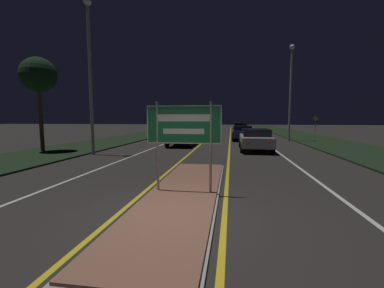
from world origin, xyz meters
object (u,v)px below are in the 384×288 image
Objects in this scene: highway_sign at (184,129)px; car_receding_1 at (242,132)px; car_approaching_0 at (182,135)px; streetlight_left_near at (90,62)px; car_approaching_2 at (205,127)px; car_receding_2 at (240,128)px; warning_sign at (315,124)px; car_receding_0 at (255,139)px; car_approaching_1 at (196,129)px; streetlight_right_near at (291,83)px.

highway_sign reaches higher than car_receding_1.
highway_sign is 0.58× the size of car_approaching_0.
car_approaching_2 is at bearing 80.75° from streetlight_left_near.
warning_sign is (7.55, -7.16, 0.68)m from car_receding_2.
car_approaching_0 reaches higher than car_receding_0.
highway_sign reaches higher than car_approaching_0.
car_receding_2 is 1.17× the size of car_approaching_1.
streetlight_right_near is 2.12× the size of car_approaching_1.
warning_sign is at bearing -43.50° from car_receding_2.
car_receding_1 is at bearing 174.58° from streetlight_right_near.
car_receding_1 is at bearing 82.71° from highway_sign.
highway_sign reaches higher than car_approaching_1.
streetlight_right_near is (13.22, 10.95, 0.02)m from streetlight_left_near.
streetlight_right_near reaches higher than car_approaching_0.
car_receding_0 is at bearing 20.20° from streetlight_left_near.
car_receding_2 is at bearing 89.16° from car_receding_1.
highway_sign is at bearing -110.17° from streetlight_right_near.
streetlight_right_near is 3.76× the size of warning_sign.
car_approaching_0 is at bearing 158.31° from car_receding_0.
car_approaching_2 is (0.11, 8.95, -0.06)m from car_approaching_1.
car_approaching_0 is (-4.83, -5.72, 0.04)m from car_receding_1.
streetlight_right_near is 1.80× the size of car_receding_0.
streetlight_right_near is at bearing 69.83° from highway_sign.
car_approaching_0 is (-9.05, -5.32, -4.47)m from streetlight_right_near.
highway_sign is at bearing -82.94° from car_approaching_1.
highway_sign is 22.63m from car_approaching_1.
car_receding_2 is 10.43m from warning_sign.
car_approaching_2 is at bearing 155.51° from car_receding_2.
car_approaching_0 is (-4.99, -16.50, 0.01)m from car_receding_2.
streetlight_left_near is 24.37m from car_receding_2.
car_receding_0 is (-3.69, -7.45, -4.50)m from streetlight_right_near.
warning_sign is at bearing -36.81° from car_approaching_2.
highway_sign is at bearing -105.38° from car_receding_0.
car_receding_1 is at bearing -90.84° from car_receding_2.
warning_sign is (12.71, -9.52, 0.71)m from car_approaching_2.
car_approaching_0 is (-2.50, 12.53, -1.05)m from highway_sign.
car_receding_0 is 2.09× the size of warning_sign.
streetlight_right_near reaches higher than car_receding_2.
streetlight_left_near reaches higher than car_approaching_0.
car_approaching_0 is 1.83× the size of warning_sign.
warning_sign reaches higher than car_receding_1.
car_receding_0 is at bearing 74.62° from highway_sign.
streetlight_left_near is at bearing -104.03° from car_approaching_1.
car_approaching_0 is 18.86m from car_approaching_2.
car_receding_2 is (9.15, 22.14, -4.46)m from streetlight_left_near.
car_receding_0 is (2.86, 10.40, -1.07)m from highway_sign.
car_approaching_1 is at bearing 115.10° from car_receding_0.
car_receding_0 is at bearing -88.86° from car_receding_2.
streetlight_right_near is 16.99m from car_approaching_2.
car_approaching_1 is at bearing -128.62° from car_receding_2.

